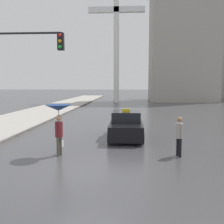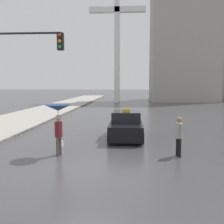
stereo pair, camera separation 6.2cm
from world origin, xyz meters
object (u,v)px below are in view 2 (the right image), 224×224
at_px(traffic_light, 15,64).
at_px(pedestrian_man, 179,133).
at_px(pedestrian_with_umbrella, 58,114).
at_px(taxi, 126,126).
at_px(monument_cross, 117,30).

bearing_deg(traffic_light, pedestrian_man, -9.09).
bearing_deg(pedestrian_with_umbrella, taxi, -20.25).
bearing_deg(pedestrian_with_umbrella, traffic_light, 75.03).
bearing_deg(monument_cross, traffic_light, -95.53).
bearing_deg(taxi, pedestrian_with_umbrella, 54.36).
height_order(pedestrian_with_umbrella, pedestrian_man, pedestrian_with_umbrella).
relative_size(pedestrian_man, monument_cross, 0.08).
distance_m(pedestrian_man, traffic_light, 8.21).
distance_m(taxi, monument_cross, 32.87).
distance_m(taxi, pedestrian_man, 4.40).
height_order(pedestrian_man, traffic_light, traffic_light).
distance_m(pedestrian_with_umbrella, traffic_light, 3.58).
relative_size(taxi, pedestrian_man, 2.47).
xyz_separation_m(pedestrian_man, traffic_light, (-7.54, 1.21, 3.01)).
bearing_deg(monument_cross, pedestrian_with_umbrella, -91.33).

